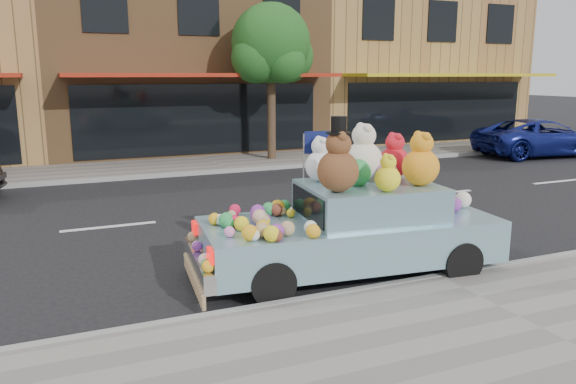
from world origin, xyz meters
TOP-DOWN VIEW (x-y plane):
  - ground at (0.00, 0.00)m, footprint 120.00×120.00m
  - near_sidewalk at (0.00, -6.50)m, footprint 60.00×3.00m
  - far_sidewalk at (0.00, 6.50)m, footprint 60.00×3.00m
  - near_kerb at (0.00, -5.00)m, footprint 60.00×0.12m
  - far_kerb at (0.00, 5.00)m, footprint 60.00×0.12m
  - storefront_mid at (0.00, 11.97)m, footprint 10.00×9.80m
  - storefront_right at (10.00, 11.97)m, footprint 10.00×9.80m
  - street_tree at (2.03, 6.55)m, footprint 3.00×2.70m
  - car_blue at (11.51, 3.93)m, footprint 5.09×2.82m
  - art_car at (-0.95, -4.17)m, footprint 4.63×2.18m

SIDE VIEW (x-z plane):
  - ground at x=0.00m, z-range 0.00..0.00m
  - near_sidewalk at x=0.00m, z-range 0.00..0.12m
  - far_sidewalk at x=0.00m, z-range 0.00..0.12m
  - near_kerb at x=0.00m, z-range 0.00..0.13m
  - far_kerb at x=0.00m, z-range 0.00..0.13m
  - car_blue at x=11.51m, z-range 0.00..1.35m
  - art_car at x=-0.95m, z-range -0.37..2.01m
  - storefront_mid at x=0.00m, z-range -0.01..7.29m
  - storefront_right at x=10.00m, z-range -0.01..7.29m
  - street_tree at x=2.03m, z-range 1.08..6.30m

